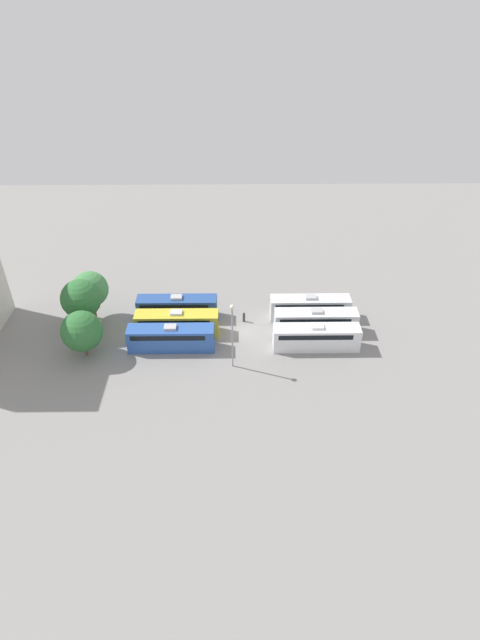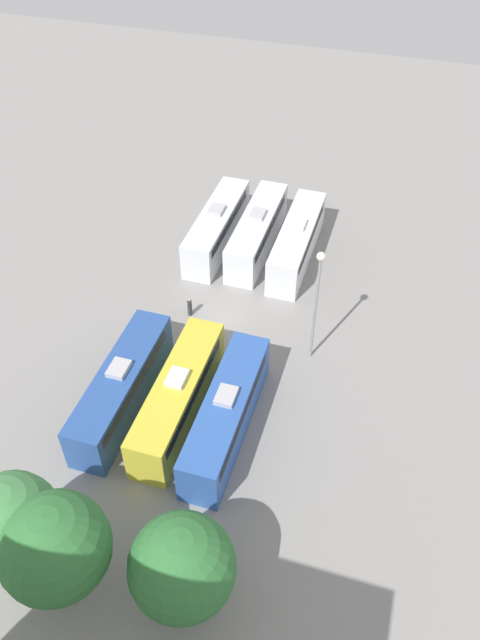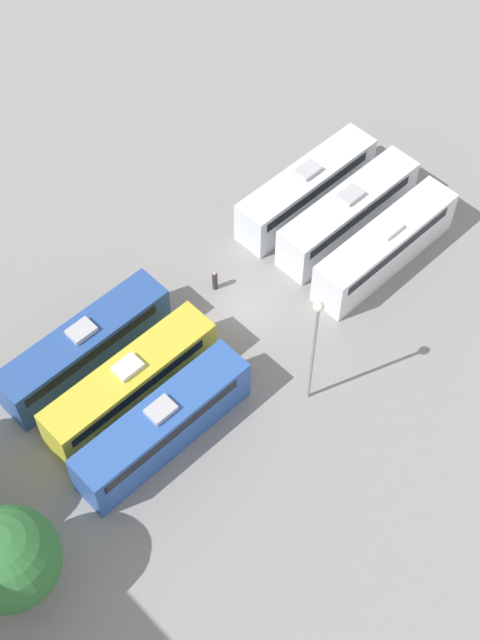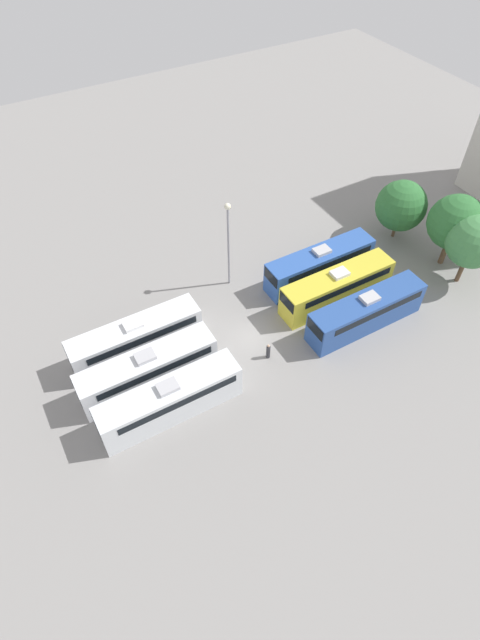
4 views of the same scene
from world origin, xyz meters
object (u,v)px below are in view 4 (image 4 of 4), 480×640
Objects in this scene: bus_5 at (366,311)px; tree_1 at (456,223)px; bus_4 at (337,286)px; bus_1 at (148,369)px; worker_person at (268,351)px; light_pole at (228,233)px; bus_0 at (137,337)px; bus_3 at (320,264)px; tree_0 at (401,206)px; tree_2 at (473,242)px; bus_2 at (170,399)px.

tree_1 is at bearing 102.61° from bus_5.
tree_1 is (1.05, 13.00, 3.29)m from bus_4.
bus_1 reaches higher than worker_person.
light_pole is (-7.38, 11.62, 4.41)m from bus_1.
bus_0 is 3.69m from bus_1.
bus_5 is 14.47m from light_pole.
bus_3 is 10.10m from light_pole.
tree_1 reaches higher than tree_0.
tree_1 reaches higher than bus_4.
bus_5 is at bearing -1.14° from bus_3.
bus_1 is at bearing -6.70° from bus_0.
tree_0 is (-8.71, 11.30, 2.14)m from bus_5.
light_pole is at bearing 170.73° from worker_person.
bus_0 is 19.44m from bus_3.
tree_0 is (-4.95, 31.03, 2.14)m from bus_1.
bus_1 is at bearing -91.64° from tree_1.
light_pole reaches higher than bus_3.
bus_1 is at bearing -57.57° from light_pole.
bus_0 is at bearing -111.06° from bus_5.
bus_3 is 14.36m from tree_2.
bus_0 is 32.46m from tree_1.
tree_1 is (4.51, 12.52, 3.29)m from bus_3.
bus_5 is 6.99× the size of worker_person.
bus_2 is at bearing -84.42° from worker_person.
worker_person is (2.75, -9.41, -1.07)m from bus_4.
bus_3 is 1.54× the size of tree_2.
bus_2 is 1.74× the size of tree_0.
bus_5 reaches higher than worker_person.
tree_2 reaches higher than tree_0.
tree_2 reaches higher than bus_2.
bus_1 and bus_4 have the same top height.
tree_0 is at bearing 96.97° from bus_3.
light_pole reaches higher than tree_0.
bus_4 is at bearing -107.43° from tree_2.
tree_2 is (0.21, 31.45, 3.12)m from bus_2.
bus_1 is at bearing -100.80° from bus_5.
light_pole is 19.70m from tree_0.
bus_0 is 1.47× the size of tree_1.
bus_0 is at bearing -100.59° from bus_4.
worker_person is at bearing -85.68° from tree_1.
light_pole is at bearing 134.20° from bus_2.
tree_1 is (-1.69, 22.41, 4.36)m from worker_person.
tree_0 is at bearing 127.61° from bus_5.
light_pole is at bearing -111.80° from tree_1.
bus_5 is 1.22× the size of light_pole.
bus_4 is 6.99× the size of worker_person.
bus_1 is 10.38m from worker_person.
bus_0 is 1.00× the size of bus_4.
bus_5 is at bearing -52.39° from tree_0.
bus_5 is 1.47× the size of tree_1.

